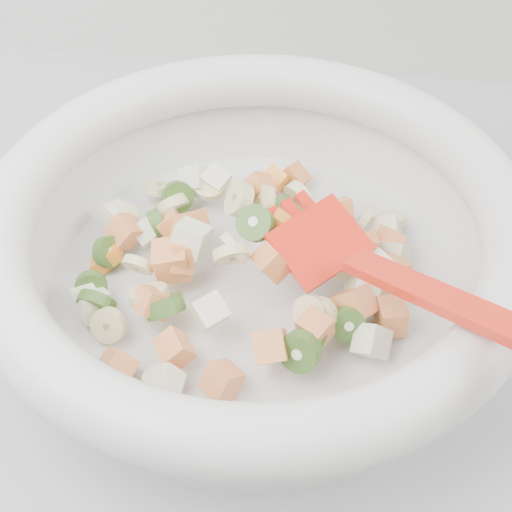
# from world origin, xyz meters

# --- Properties ---
(mixing_bowl) EXTENTS (0.40, 0.38, 0.14)m
(mixing_bowl) POSITION_xyz_m (0.10, 1.41, 0.96)
(mixing_bowl) COLOR silver
(mixing_bowl) RESTS_ON counter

